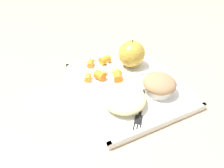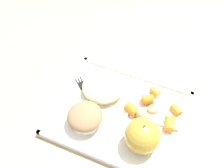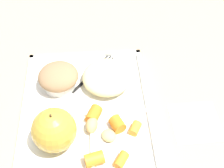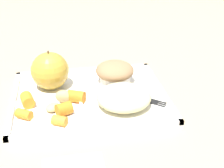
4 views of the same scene
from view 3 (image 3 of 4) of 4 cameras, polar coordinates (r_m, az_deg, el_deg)
The scene contains 18 objects.
ground at distance 0.71m, azimuth -4.56°, elevation -4.79°, with size 6.00×6.00×0.00m, color tan.
lunch_tray at distance 0.70m, azimuth -4.59°, elevation -4.53°, with size 0.34×0.28×0.02m.
green_apple at distance 0.62m, azimuth -10.42°, elevation -8.19°, with size 0.09×0.09×0.09m.
bran_muffin at distance 0.73m, azimuth -9.64°, elevation 1.10°, with size 0.09×0.09×0.05m.
carrot_slice_diagonal at distance 0.66m, azimuth 4.20°, elevation -7.99°, with size 0.02×0.02×0.03m, color orange.
carrot_slice_edge at distance 0.62m, azimuth 1.68°, elevation -13.58°, with size 0.02×0.02×0.03m, color orange.
carrot_slice_near_corner at distance 0.66m, azimuth 0.97°, elevation -7.28°, with size 0.03×0.03×0.03m, color orange.
carrot_slice_center at distance 0.62m, azimuth -3.21°, elevation -13.39°, with size 0.03×0.03×0.04m, color orange.
carrot_slice_back at distance 0.67m, azimuth -3.32°, elevation -5.52°, with size 0.03×0.03×0.04m, color orange.
potato_chunk_wedge at distance 0.66m, azimuth -3.69°, elevation -7.45°, with size 0.04×0.02×0.03m, color tan.
potato_chunk_browned at distance 0.65m, azimuth -0.57°, elevation -9.30°, with size 0.03×0.03×0.02m, color tan.
egg_noodle_pile at distance 0.73m, azimuth -0.97°, elevation 1.26°, with size 0.12×0.11×0.04m, color beige.
meatball_back at distance 0.74m, azimuth -0.43°, elevation 1.82°, with size 0.04×0.04×0.04m, color brown.
meatball_front at distance 0.73m, azimuth -1.11°, elevation 1.11°, with size 0.04×0.04×0.04m, color #755B4C.
meatball_center at distance 0.74m, azimuth 0.10°, elevation 1.55°, with size 0.03×0.03×0.03m, color brown.
meatball_side at distance 0.72m, azimuth -1.13°, elevation 0.27°, with size 0.03×0.03×0.03m, color #755B4C.
plastic_fork at distance 0.77m, azimuth -2.89°, elevation 2.47°, with size 0.12×0.11×0.00m.
paper_napkin at distance 0.71m, azimuth 14.93°, elevation -6.66°, with size 0.10×0.10×0.00m, color white.
Camera 3 is at (-0.43, -0.03, 0.57)m, focal length 50.56 mm.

